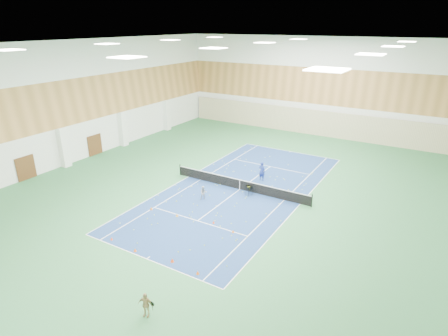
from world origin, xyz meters
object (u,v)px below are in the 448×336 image
at_px(child_court, 204,193).
at_px(ball_cart, 249,190).
at_px(child_apron, 146,305).
at_px(tennis_net, 240,184).
at_px(coach, 262,171).

relative_size(child_court, ball_cart, 1.35).
bearing_deg(child_apron, ball_cart, 81.03).
bearing_deg(ball_cart, tennis_net, 175.21).
distance_m(coach, child_apron, 18.51).
distance_m(tennis_net, coach, 2.98).
distance_m(child_apron, ball_cart, 15.01).
xyz_separation_m(tennis_net, child_apron, (3.19, -15.47, 0.12)).
distance_m(coach, child_court, 6.51).
bearing_deg(child_apron, tennis_net, 84.97).
bearing_deg(child_apron, child_court, 94.68).
xyz_separation_m(coach, child_court, (-2.34, -6.07, -0.31)).
height_order(tennis_net, child_apron, child_apron).
relative_size(child_apron, ball_cart, 1.57).
bearing_deg(child_court, ball_cart, 2.01).
distance_m(child_court, ball_cart, 3.81).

